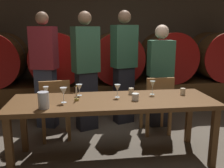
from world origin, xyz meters
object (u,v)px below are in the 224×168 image
Objects in this scene: cup_right at (183,92)px; guest_center_right at (124,67)px; chair_left at (55,107)px; wine_barrel_right at (166,57)px; guest_far_left at (45,70)px; guest_far_right at (160,76)px; wine_glass_left at (63,92)px; pitcher at (43,100)px; wine_barrel_left at (58,58)px; chair_right at (157,102)px; candle_center at (76,96)px; wine_glass_right at (117,88)px; guest_center_left at (86,71)px; wine_glass_far_left at (46,91)px; cup_left at (135,97)px; cup_center at (131,91)px; wine_glass_center at (79,88)px; wine_glass_far_right at (153,85)px; wine_barrel_far_right at (216,56)px; wine_barrel_center at (116,57)px; dining_table at (113,106)px.

guest_center_right is at bearing 116.71° from cup_right.
cup_right is (1.62, -0.53, 0.30)m from chair_left.
guest_far_left is (-2.27, -0.88, -0.08)m from wine_barrel_right.
guest_far_left reaches higher than guest_far_right.
pitcher is at bearing -136.78° from wine_glass_left.
wine_glass_left is at bearing 122.78° from guest_far_left.
guest_center_right is 1.54m from wine_glass_left.
chair_right is (1.53, -1.39, -0.52)m from wine_barrel_left.
wine_barrel_right is (2.14, 0.00, 0.00)m from wine_barrel_left.
chair_right is at bearing -113.57° from wine_barrel_right.
wine_glass_right is (0.48, 0.08, 0.07)m from candle_center.
chair_right is 10.78× the size of cup_right.
guest_center_left reaches higher than chair_right.
wine_glass_left is (-0.90, -1.25, -0.07)m from guest_center_right.
wine_glass_far_left is 2.05× the size of cup_left.
candle_center is at bearing -6.05° from wine_glass_far_left.
wine_glass_left is 0.64m from wine_glass_right.
chair_right is 0.82m from guest_center_right.
cup_center is 0.64m from cup_right.
cup_right is at bearing -10.01° from cup_center.
chair_left is 6.23× the size of wine_glass_center.
guest_far_right reaches higher than wine_glass_far_right.
wine_glass_far_right is at bearing 80.56° from guest_center_right.
guest_center_left reaches higher than cup_right.
wine_barrel_right is 1.33m from guest_center_right.
wine_barrel_right is 0.52× the size of guest_center_right.
guest_far_left is at bearing 140.93° from cup_center.
wine_barrel_far_right is 5.78× the size of wine_glass_far_left.
wine_glass_far_right is 0.39m from cup_right.
wine_glass_center is 1.80× the size of cup_center.
wine_barrel_left is 2.29m from pitcher.
wine_glass_far_left is 0.42m from wine_glass_center.
guest_far_right is 0.88m from cup_right.
chair_right is (0.43, -1.39, -0.52)m from wine_barrel_center.
wine_barrel_center is at bearing 180.00° from wine_barrel_right.
guest_center_left is 11.37× the size of wine_glass_right.
wine_barrel_far_right is at bearing -179.70° from guest_center_left.
wine_glass_right is at bearing 48.11° from guest_far_right.
chair_left is at bearing 88.68° from pitcher.
dining_table is 1.46× the size of guest_far_right.
wine_glass_left is (-1.30, -0.71, 0.39)m from chair_right.
wine_glass_far_right is at bearing 17.21° from dining_table.
cup_right is at bearing 165.89° from guest_far_left.
chair_left is 0.72m from guest_center_left.
wine_glass_far_right is (-0.23, -0.50, 0.39)m from chair_right.
wine_glass_far_left is at bearing -136.40° from wine_barrel_right.
wine_glass_right is (-1.29, -1.97, -0.14)m from wine_barrel_right.
wine_glass_far_left reaches higher than dining_table.
dining_table is 1.05m from guest_center_left.
chair_right reaches higher than cup_right.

